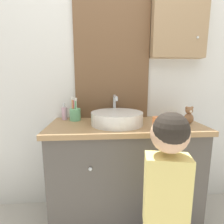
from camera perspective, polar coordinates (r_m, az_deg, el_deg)
The scene contains 8 objects.
wall_back at distance 1.57m, azimuth 3.82°, elevation 14.83°, with size 3.20×0.18×2.50m.
vanity_counter at distance 1.48m, azimuth 4.11°, elevation -19.34°, with size 1.14×0.50×0.82m.
sink_basin at distance 1.30m, azimuth 1.67°, elevation -1.83°, with size 0.38×0.44×0.20m.
toothbrush_holder at distance 1.45m, azimuth -11.95°, elevation -0.62°, with size 0.09×0.09×0.19m.
soap_dispenser at distance 1.50m, azimuth -15.24°, elevation -0.37°, with size 0.04×0.04×0.14m.
child_figure at distance 1.01m, azimuth 17.44°, elevation -22.27°, with size 0.29×0.47×1.00m.
teddy_bear at distance 1.43m, azimuth 23.79°, elevation -1.08°, with size 0.07×0.06×0.13m.
drinking_cup at distance 1.19m, azimuth 14.84°, elevation -3.61°, with size 0.08×0.08×0.09m, color orange.
Camera 1 is at (-0.19, -0.92, 1.15)m, focal length 28.00 mm.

